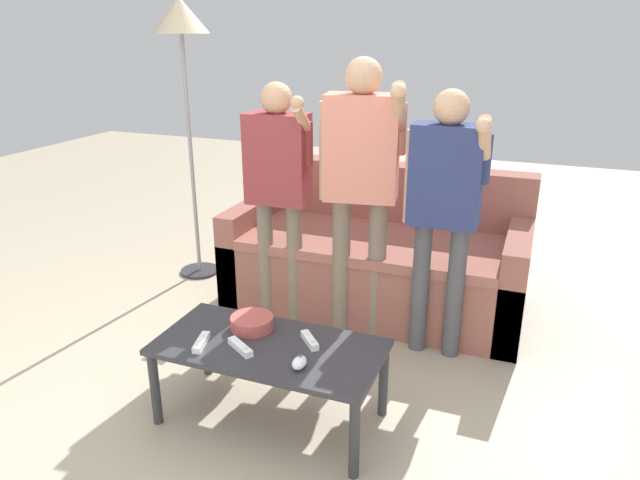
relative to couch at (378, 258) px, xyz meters
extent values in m
plane|color=tan|center=(-0.10, -1.31, -0.30)|extent=(12.00, 12.00, 0.00)
cube|color=brown|center=(0.00, -0.04, -0.09)|extent=(1.85, 0.88, 0.42)
cube|color=#94584D|center=(0.00, -0.11, 0.15)|extent=(1.57, 0.76, 0.06)
cube|color=brown|center=(0.00, 0.31, 0.34)|extent=(1.85, 0.18, 0.43)
cube|color=brown|center=(-0.85, -0.04, 0.01)|extent=(0.14, 0.88, 0.61)
cube|color=brown|center=(0.85, -0.04, 0.01)|extent=(0.14, 0.88, 0.61)
cube|color=#2D2D33|center=(-0.11, -1.38, 0.08)|extent=(1.01, 0.50, 0.03)
cylinder|color=#2D2D33|center=(-0.58, -1.59, -0.12)|extent=(0.04, 0.04, 0.36)
cylinder|color=#2D2D33|center=(0.36, -1.59, -0.12)|extent=(0.04, 0.04, 0.36)
cylinder|color=#2D2D33|center=(-0.58, -1.16, -0.12)|extent=(0.04, 0.04, 0.36)
cylinder|color=#2D2D33|center=(0.36, -1.16, -0.12)|extent=(0.04, 0.04, 0.36)
cylinder|color=#B24C47|center=(-0.25, -1.27, 0.12)|extent=(0.20, 0.20, 0.06)
ellipsoid|color=white|center=(0.09, -1.50, 0.11)|extent=(0.06, 0.09, 0.05)
cylinder|color=#4C4C51|center=(0.09, -1.49, 0.14)|extent=(0.02, 0.02, 0.01)
cylinder|color=#2D2D33|center=(-1.35, -0.02, -0.29)|extent=(0.28, 0.28, 0.02)
cylinder|color=gray|center=(-1.35, -0.02, 0.54)|extent=(0.03, 0.03, 1.65)
cone|color=#C1AD89|center=(-1.35, -0.02, 1.48)|extent=(0.37, 0.37, 0.22)
cylinder|color=#756656|center=(-0.58, -0.46, 0.07)|extent=(0.09, 0.09, 0.75)
cylinder|color=#756656|center=(-0.39, -0.45, 0.07)|extent=(0.09, 0.09, 0.75)
cube|color=brown|center=(-0.49, -0.45, 0.71)|extent=(0.36, 0.20, 0.51)
sphere|color=tan|center=(-0.49, -0.45, 1.04)|extent=(0.18, 0.18, 0.18)
cylinder|color=tan|center=(-0.66, -0.46, 0.68)|extent=(0.07, 0.07, 0.49)
cylinder|color=brown|center=(-0.31, -0.44, 0.80)|extent=(0.07, 0.07, 0.24)
cylinder|color=tan|center=(-0.30, -0.52, 0.95)|extent=(0.07, 0.23, 0.20)
sphere|color=tan|center=(-0.30, -0.60, 1.04)|extent=(0.07, 0.07, 0.07)
cylinder|color=#756656|center=(-0.09, -0.47, 0.11)|extent=(0.10, 0.10, 0.82)
cylinder|color=#756656|center=(0.11, -0.43, 0.11)|extent=(0.10, 0.10, 0.82)
cube|color=#DB7F6B|center=(0.01, -0.45, 0.80)|extent=(0.42, 0.27, 0.56)
sphere|color=tan|center=(0.01, -0.45, 1.17)|extent=(0.20, 0.20, 0.20)
cylinder|color=tan|center=(-0.18, -0.48, 0.78)|extent=(0.07, 0.07, 0.53)
cylinder|color=#DB7F6B|center=(0.20, -0.42, 0.91)|extent=(0.07, 0.07, 0.27)
cylinder|color=tan|center=(0.22, -0.53, 1.04)|extent=(0.10, 0.22, 0.25)
sphere|color=tan|center=(0.24, -0.63, 1.12)|extent=(0.08, 0.08, 0.08)
cylinder|color=#47474C|center=(0.38, -0.50, 0.08)|extent=(0.09, 0.09, 0.75)
cylinder|color=#47474C|center=(0.57, -0.50, 0.08)|extent=(0.09, 0.09, 0.75)
cube|color=navy|center=(0.47, -0.50, 0.71)|extent=(0.36, 0.19, 0.52)
sphere|color=tan|center=(0.47, -0.50, 1.05)|extent=(0.18, 0.18, 0.18)
cylinder|color=tan|center=(0.30, -0.50, 0.68)|extent=(0.07, 0.07, 0.49)
cylinder|color=navy|center=(0.65, -0.50, 0.81)|extent=(0.07, 0.07, 0.24)
cylinder|color=tan|center=(0.65, -0.60, 0.93)|extent=(0.06, 0.19, 0.23)
sphere|color=tan|center=(0.65, -0.70, 1.00)|extent=(0.07, 0.07, 0.07)
cube|color=white|center=(-0.39, -1.49, 0.10)|extent=(0.07, 0.16, 0.03)
cylinder|color=silver|center=(-0.40, -1.46, 0.12)|extent=(0.01, 0.01, 0.00)
cube|color=silver|center=(-0.38, -1.53, 0.12)|extent=(0.02, 0.02, 0.00)
cube|color=white|center=(0.05, -1.30, 0.10)|extent=(0.13, 0.14, 0.03)
cylinder|color=silver|center=(0.03, -1.28, 0.12)|extent=(0.01, 0.01, 0.00)
cube|color=silver|center=(0.08, -1.33, 0.12)|extent=(0.02, 0.02, 0.00)
cube|color=white|center=(-0.21, -1.46, 0.10)|extent=(0.16, 0.12, 0.03)
cylinder|color=silver|center=(-0.23, -1.45, 0.12)|extent=(0.01, 0.01, 0.00)
cube|color=silver|center=(-0.17, -1.49, 0.12)|extent=(0.02, 0.02, 0.00)
camera|label=1|loc=(0.91, -3.40, 1.42)|focal=32.67mm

